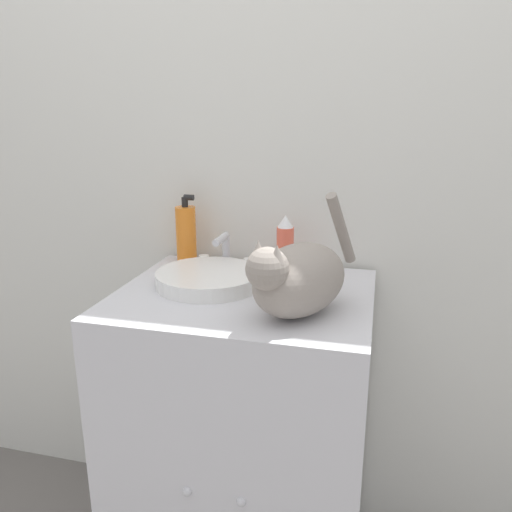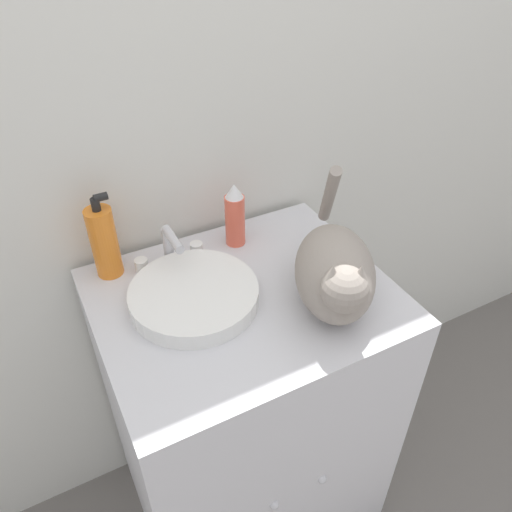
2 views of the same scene
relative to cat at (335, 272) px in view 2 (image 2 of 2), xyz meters
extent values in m
cube|color=silver|center=(-0.16, 0.44, 0.24)|extent=(6.00, 0.05, 2.50)
cube|color=silver|center=(-0.16, 0.12, -0.55)|extent=(0.67, 0.56, 0.92)
sphere|color=silver|center=(-0.23, -0.17, -0.51)|extent=(0.02, 0.02, 0.02)
sphere|color=silver|center=(-0.09, -0.17, -0.51)|extent=(0.02, 0.02, 0.02)
cylinder|color=white|center=(-0.27, 0.15, -0.07)|extent=(0.29, 0.29, 0.04)
cylinder|color=silver|center=(-0.27, 0.31, -0.04)|extent=(0.02, 0.02, 0.10)
cylinder|color=silver|center=(-0.27, 0.26, 0.01)|extent=(0.02, 0.10, 0.02)
cylinder|color=white|center=(-0.34, 0.31, -0.08)|extent=(0.03, 0.03, 0.03)
cylinder|color=white|center=(-0.20, 0.31, -0.08)|extent=(0.03, 0.03, 0.03)
ellipsoid|color=gray|center=(0.00, 0.01, -0.01)|extent=(0.28, 0.32, 0.17)
sphere|color=gray|center=(-0.05, -0.09, 0.05)|extent=(0.13, 0.13, 0.10)
cone|color=gray|center=(-0.07, -0.08, 0.08)|extent=(0.05, 0.05, 0.04)
cone|color=gray|center=(-0.03, -0.11, 0.08)|extent=(0.05, 0.05, 0.04)
cylinder|color=gray|center=(0.08, 0.16, 0.08)|extent=(0.09, 0.13, 0.20)
cylinder|color=orange|center=(-0.41, 0.34, 0.00)|extent=(0.06, 0.06, 0.18)
cylinder|color=black|center=(-0.41, 0.34, 0.10)|extent=(0.02, 0.02, 0.03)
cylinder|color=black|center=(-0.40, 0.34, 0.11)|extent=(0.03, 0.02, 0.02)
cylinder|color=#EF6047|center=(-0.09, 0.31, -0.02)|extent=(0.05, 0.05, 0.14)
cone|color=white|center=(-0.09, 0.31, 0.06)|extent=(0.05, 0.05, 0.04)
camera|label=1|loc=(0.17, -1.08, 0.37)|focal=35.00mm
camera|label=2|loc=(-0.53, -0.65, 0.68)|focal=35.00mm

